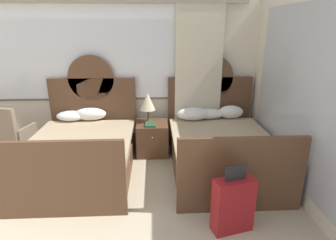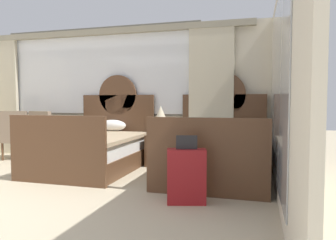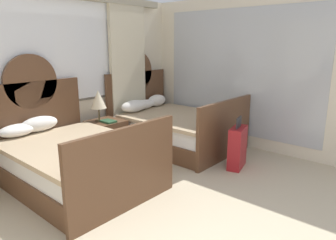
{
  "view_description": "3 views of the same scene",
  "coord_description": "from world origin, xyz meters",
  "views": [
    {
      "loc": [
        1.61,
        -1.23,
        2.19
      ],
      "look_at": [
        1.79,
        2.38,
        0.97
      ],
      "focal_mm": 29.46,
      "sensor_mm": 36.0,
      "label": 1
    },
    {
      "loc": [
        3.24,
        -2.24,
        1.2
      ],
      "look_at": [
        1.88,
        2.56,
        0.9
      ],
      "focal_mm": 33.71,
      "sensor_mm": 36.0,
      "label": 2
    },
    {
      "loc": [
        -1.66,
        -0.85,
        1.89
      ],
      "look_at": [
        1.81,
        2.16,
        0.74
      ],
      "focal_mm": 33.23,
      "sensor_mm": 36.0,
      "label": 3
    }
  ],
  "objects": [
    {
      "name": "wall_back_window",
      "position": [
        0.0,
        3.8,
        1.46
      ],
      "size": [
        6.97,
        0.22,
        2.74
      ],
      "color": "beige",
      "rests_on": "ground_plane"
    },
    {
      "name": "nightstand_between_beds",
      "position": [
        1.56,
        3.37,
        0.29
      ],
      "size": [
        0.55,
        0.58,
        0.58
      ],
      "color": "brown",
      "rests_on": "ground_plane"
    },
    {
      "name": "armchair_by_window_left",
      "position": [
        -0.8,
        3.13,
        0.53
      ],
      "size": [
        0.67,
        0.67,
        1.0
      ],
      "color": "#84705B",
      "rests_on": "ground_plane"
    },
    {
      "name": "suitcase_on_floor",
      "position": [
        2.46,
        1.31,
        0.33
      ],
      "size": [
        0.48,
        0.3,
        0.8
      ],
      "color": "maroon",
      "rests_on": "ground_plane"
    },
    {
      "name": "bed_near_window",
      "position": [
        0.48,
        2.73,
        0.36
      ],
      "size": [
        1.56,
        2.14,
        1.73
      ],
      "color": "brown",
      "rests_on": "ground_plane"
    },
    {
      "name": "wall_right_mirror",
      "position": [
        3.52,
        1.63,
        1.35
      ],
      "size": [
        0.08,
        4.4,
        2.7
      ],
      "color": "beige",
      "rests_on": "ground_plane"
    },
    {
      "name": "book_on_nightstand",
      "position": [
        1.53,
        3.26,
        0.59
      ],
      "size": [
        0.18,
        0.26,
        0.03
      ],
      "color": "#285133",
      "rests_on": "nightstand_between_beds"
    },
    {
      "name": "bed_near_mirror",
      "position": [
        2.63,
        2.74,
        0.36
      ],
      "size": [
        1.56,
        2.14,
        1.73
      ],
      "color": "brown",
      "rests_on": "ground_plane"
    },
    {
      "name": "table_lamp_on_nightstand",
      "position": [
        1.49,
        3.45,
        0.95
      ],
      "size": [
        0.27,
        0.27,
        0.53
      ],
      "color": "brown",
      "rests_on": "nightstand_between_beds"
    }
  ]
}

